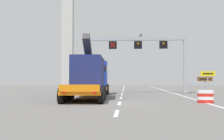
{
  "coord_description": "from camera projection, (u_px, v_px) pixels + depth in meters",
  "views": [
    {
      "loc": [
        0.59,
        -18.91,
        1.66
      ],
      "look_at": [
        -0.88,
        8.4,
        2.63
      ],
      "focal_mm": 42.23,
      "sensor_mm": 36.0,
      "label": 1
    }
  ],
  "objects": [
    {
      "name": "heavy_haul_truck_orange",
      "position": [
        92.0,
        76.0,
        25.19
      ],
      "size": [
        3.4,
        14.13,
        5.3
      ],
      "color": "orange",
      "rests_on": "ground"
    },
    {
      "name": "overhead_lane_gantry",
      "position": [
        151.0,
        47.0,
        31.52
      ],
      "size": [
        11.83,
        0.9,
        7.1
      ],
      "color": "#9EA0A5",
      "rests_on": "ground"
    },
    {
      "name": "crash_barrier_striped",
      "position": [
        205.0,
        97.0,
        18.48
      ],
      "size": [
        1.03,
        0.57,
        0.9
      ],
      "color": "red",
      "rests_on": "ground"
    },
    {
      "name": "tourist_info_sign_brown",
      "position": [
        205.0,
        81.0,
        27.71
      ],
      "size": [
        1.58,
        0.15,
        1.92
      ],
      "color": "#9EA0A5",
      "rests_on": "ground"
    },
    {
      "name": "lane_markings",
      "position": [
        123.0,
        90.0,
        41.86
      ],
      "size": [
        0.2,
        60.74,
        0.01
      ],
      "color": "silver",
      "rests_on": "ground"
    },
    {
      "name": "exit_sign_yellow",
      "position": [
        208.0,
        77.0,
        25.81
      ],
      "size": [
        1.41,
        0.15,
        2.45
      ],
      "color": "#9EA0A5",
      "rests_on": "ground"
    },
    {
      "name": "ground",
      "position": [
        118.0,
        102.0,
        18.84
      ],
      "size": [
        112.0,
        112.0,
        0.0
      ],
      "primitive_type": "plane",
      "color": "slate"
    },
    {
      "name": "bridge_pylon_distant",
      "position": [
        68.0,
        3.0,
        67.29
      ],
      "size": [
        9.0,
        2.0,
        41.58
      ],
      "color": "#B7B7B2",
      "rests_on": "ground"
    },
    {
      "name": "edge_line_right",
      "position": [
        175.0,
        94.0,
        30.49
      ],
      "size": [
        0.2,
        63.0,
        0.01
      ],
      "primitive_type": "cube",
      "color": "silver",
      "rests_on": "ground"
    }
  ]
}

